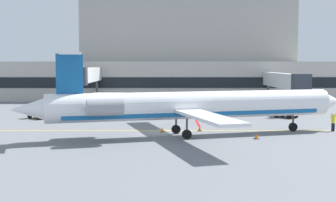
# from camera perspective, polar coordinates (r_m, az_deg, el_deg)

# --- Properties ---
(ground) EXTENTS (120.00, 120.00, 0.11)m
(ground) POSITION_cam_1_polar(r_m,az_deg,el_deg) (47.83, -1.35, -4.06)
(ground) COLOR slate
(terminal_building) EXTENTS (76.73, 12.34, 19.88)m
(terminal_building) POSITION_cam_1_polar(r_m,az_deg,el_deg) (93.90, -0.13, 4.93)
(terminal_building) COLOR #B7B2A8
(terminal_building) RESTS_ON ground
(jet_bridge_west) EXTENTS (2.40, 20.61, 6.66)m
(jet_bridge_west) POSITION_cam_1_polar(r_m,az_deg,el_deg) (77.31, -9.88, 3.15)
(jet_bridge_west) COLOR silver
(jet_bridge_west) RESTS_ON ground
(jet_bridge_east) EXTENTS (2.40, 23.39, 5.77)m
(jet_bridge_east) POSITION_cam_1_polar(r_m,az_deg,el_deg) (77.30, 14.12, 2.43)
(jet_bridge_east) COLOR silver
(jet_bridge_east) RESTS_ON ground
(regional_jet) EXTENTS (34.02, 24.71, 8.22)m
(regional_jet) POSITION_cam_1_polar(r_m,az_deg,el_deg) (45.72, 2.78, -0.58)
(regional_jet) COLOR white
(regional_jet) RESTS_ON ground
(baggage_tug) EXTENTS (3.25, 3.25, 2.23)m
(baggage_tug) POSITION_cam_1_polar(r_m,az_deg,el_deg) (63.31, 14.19, -1.13)
(baggage_tug) COLOR silver
(baggage_tug) RESTS_ON ground
(pushback_tractor) EXTENTS (3.31, 3.12, 2.22)m
(pushback_tractor) POSITION_cam_1_polar(r_m,az_deg,el_deg) (75.41, -1.07, -0.09)
(pushback_tractor) COLOR #19389E
(pushback_tractor) RESTS_ON ground
(belt_loader) EXTENTS (3.39, 3.39, 1.85)m
(belt_loader) POSITION_cam_1_polar(r_m,az_deg,el_deg) (62.93, -15.83, -1.32)
(belt_loader) COLOR #E5B20C
(belt_loader) RESTS_ON ground
(fuel_tank) EXTENTS (6.89, 2.30, 2.61)m
(fuel_tank) POSITION_cam_1_polar(r_m,az_deg,el_deg) (74.19, -7.30, 0.16)
(fuel_tank) COLOR white
(fuel_tank) RESTS_ON ground
(marshaller) EXTENTS (0.83, 0.34, 1.96)m
(marshaller) POSITION_cam_1_polar(r_m,az_deg,el_deg) (52.02, 19.81, -2.46)
(marshaller) COLOR #191E33
(marshaller) RESTS_ON ground
(safety_cone_alpha) EXTENTS (0.47, 0.47, 0.55)m
(safety_cone_alpha) POSITION_cam_1_polar(r_m,az_deg,el_deg) (44.89, 10.91, -4.34)
(safety_cone_alpha) COLOR orange
(safety_cone_alpha) RESTS_ON ground
(safety_cone_bravo) EXTENTS (0.47, 0.47, 0.55)m
(safety_cone_bravo) POSITION_cam_1_polar(r_m,az_deg,el_deg) (48.60, -0.75, -3.57)
(safety_cone_bravo) COLOR orange
(safety_cone_bravo) RESTS_ON ground
(safety_cone_charlie) EXTENTS (0.47, 0.47, 0.55)m
(safety_cone_charlie) POSITION_cam_1_polar(r_m,az_deg,el_deg) (49.39, 3.96, -3.45)
(safety_cone_charlie) COLOR orange
(safety_cone_charlie) RESTS_ON ground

